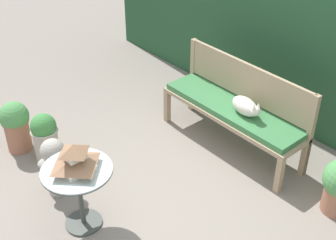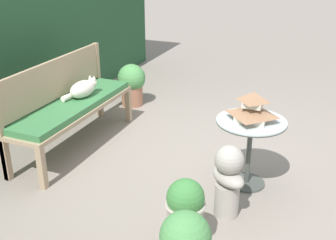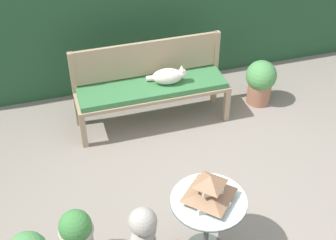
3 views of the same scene
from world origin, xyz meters
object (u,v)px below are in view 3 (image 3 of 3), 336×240
at_px(garden_bench, 152,91).
at_px(pagoda_birdhouse, 210,190).
at_px(cat, 168,76).
at_px(potted_plant_table_far, 77,237).
at_px(patio_table, 208,212).
at_px(potted_plant_hedge_corner, 261,81).
at_px(garden_bust, 143,235).

xyz_separation_m(garden_bench, pagoda_birdhouse, (-0.05, -1.84, 0.30)).
bearing_deg(cat, potted_plant_table_far, -119.15).
bearing_deg(garden_bench, patio_table, -91.51).
bearing_deg(pagoda_birdhouse, cat, 82.95).
relative_size(pagoda_birdhouse, potted_plant_hedge_corner, 0.62).
xyz_separation_m(cat, potted_plant_hedge_corner, (1.15, 0.02, -0.29)).
height_order(garden_bust, potted_plant_hedge_corner, garden_bust).
relative_size(garden_bench, patio_table, 2.70).
xyz_separation_m(cat, potted_plant_table_far, (-1.25, -1.62, -0.30)).
bearing_deg(patio_table, potted_plant_table_far, 168.16).
height_order(patio_table, potted_plant_hedge_corner, patio_table).
height_order(pagoda_birdhouse, garden_bust, pagoda_birdhouse).
bearing_deg(patio_table, garden_bench, 88.49).
relative_size(pagoda_birdhouse, potted_plant_table_far, 0.62).
relative_size(garden_bench, garden_bust, 2.77).
relative_size(garden_bench, pagoda_birdhouse, 4.90).
height_order(pagoda_birdhouse, potted_plant_hedge_corner, pagoda_birdhouse).
xyz_separation_m(patio_table, garden_bust, (-0.52, 0.05, -0.16)).
distance_m(cat, potted_plant_hedge_corner, 1.19).
bearing_deg(patio_table, cat, 82.95).
relative_size(patio_table, garden_bust, 1.03).
bearing_deg(garden_bust, patio_table, -57.93).
xyz_separation_m(garden_bench, patio_table, (-0.05, -1.84, 0.06)).
bearing_deg(garden_bench, cat, -2.09).
distance_m(pagoda_birdhouse, potted_plant_hedge_corner, 2.35).
bearing_deg(potted_plant_table_far, garden_bust, -18.21).
distance_m(pagoda_birdhouse, potted_plant_table_far, 1.14).
distance_m(cat, pagoda_birdhouse, 1.86).
height_order(garden_bench, garden_bust, garden_bust).
distance_m(patio_table, garden_bust, 0.54).
xyz_separation_m(garden_bench, cat, (0.18, -0.01, 0.16)).
xyz_separation_m(garden_bench, potted_plant_table_far, (-1.07, -1.63, -0.14)).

